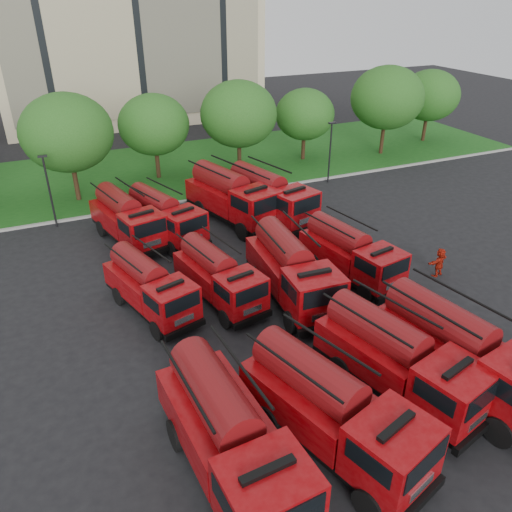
{
  "coord_description": "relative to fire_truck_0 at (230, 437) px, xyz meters",
  "views": [
    {
      "loc": [
        -10.11,
        -17.37,
        14.84
      ],
      "look_at": [
        -0.37,
        4.54,
        1.8
      ],
      "focal_mm": 35.0,
      "sensor_mm": 36.0,
      "label": 1
    }
  ],
  "objects": [
    {
      "name": "firefighter_5",
      "position": [
        15.86,
        7.61,
        -1.76
      ],
      "size": [
        1.73,
        1.06,
        1.73
      ],
      "primitive_type": "imported",
      "rotation": [
        0.0,
        0.0,
        3.39
      ],
      "color": "#A41A0C",
      "rests_on": "ground"
    },
    {
      "name": "fire_truck_9",
      "position": [
        2.7,
        18.77,
        -0.2
      ],
      "size": [
        4.39,
        7.23,
        3.12
      ],
      "rotation": [
        0.0,
        0.0,
        0.32
      ],
      "color": "black",
      "rests_on": "ground"
    },
    {
      "name": "fire_truck_2",
      "position": [
        7.6,
        1.0,
        -0.09
      ],
      "size": [
        4.21,
        7.71,
        3.33
      ],
      "rotation": [
        0.0,
        0.0,
        0.25
      ],
      "color": "black",
      "rests_on": "ground"
    },
    {
      "name": "fire_truck_3",
      "position": [
        10.14,
        0.22,
        0.02
      ],
      "size": [
        4.0,
        8.12,
        3.54
      ],
      "rotation": [
        0.0,
        0.0,
        0.18
      ],
      "color": "black",
      "rests_on": "ground"
    },
    {
      "name": "fire_truck_7",
      "position": [
        11.03,
        9.57,
        -0.23
      ],
      "size": [
        3.46,
        7.0,
        3.05
      ],
      "rotation": [
        0.0,
        0.0,
        0.18
      ],
      "color": "black",
      "rests_on": "ground"
    },
    {
      "name": "lamp_post_0",
      "position": [
        -3.79,
        23.66,
        1.13
      ],
      "size": [
        0.6,
        0.25,
        5.11
      ],
      "color": "black",
      "rests_on": "ground"
    },
    {
      "name": "tree_2",
      "position": [
        -1.79,
        27.96,
        3.59
      ],
      "size": [
        6.72,
        6.72,
        8.22
      ],
      "color": "#382314",
      "rests_on": "ground"
    },
    {
      "name": "fire_truck_4",
      "position": [
        -0.12,
        10.85,
        -0.31
      ],
      "size": [
        3.88,
        6.7,
        2.89
      ],
      "rotation": [
        0.0,
        0.0,
        0.29
      ],
      "color": "black",
      "rests_on": "ground"
    },
    {
      "name": "tree_4",
      "position": [
        12.21,
        28.96,
        3.46
      ],
      "size": [
        6.55,
        6.55,
        8.01
      ],
      "color": "#382314",
      "rests_on": "ground"
    },
    {
      "name": "tree_5",
      "position": [
        19.21,
        29.96,
        2.58
      ],
      "size": [
        5.46,
        5.46,
        6.68
      ],
      "color": "#382314",
      "rests_on": "ground"
    },
    {
      "name": "tree_3",
      "position": [
        5.21,
        30.46,
        2.92
      ],
      "size": [
        5.88,
        5.88,
        7.19
      ],
      "color": "#382314",
      "rests_on": "ground"
    },
    {
      "name": "ground",
      "position": [
        6.21,
        6.46,
        -1.76
      ],
      "size": [
        140.0,
        140.0,
        0.0
      ],
      "primitive_type": "plane",
      "color": "black",
      "rests_on": "ground"
    },
    {
      "name": "fire_truck_11",
      "position": [
        10.22,
        18.6,
        0.02
      ],
      "size": [
        4.57,
        8.22,
        3.55
      ],
      "rotation": [
        0.0,
        0.0,
        0.26
      ],
      "color": "black",
      "rests_on": "ground"
    },
    {
      "name": "fire_truck_5",
      "position": [
        3.4,
        10.35,
        -0.31
      ],
      "size": [
        3.38,
        6.66,
        2.9
      ],
      "rotation": [
        0.0,
        0.0,
        0.2
      ],
      "color": "black",
      "rests_on": "ground"
    },
    {
      "name": "fire_truck_6",
      "position": [
        6.96,
        8.9,
        -0.03
      ],
      "size": [
        3.15,
        7.71,
        3.44
      ],
      "rotation": [
        0.0,
        0.0,
        -0.06
      ],
      "color": "black",
      "rests_on": "ground"
    },
    {
      "name": "fire_truck_1",
      "position": [
        3.73,
        -0.29,
        -0.04
      ],
      "size": [
        4.66,
        7.93,
        3.42
      ],
      "rotation": [
        0.0,
        0.0,
        0.3
      ],
      "color": "black",
      "rests_on": "ground"
    },
    {
      "name": "firefighter_0",
      "position": [
        11.37,
        -1.1,
        -1.76
      ],
      "size": [
        0.59,
        0.45,
        1.5
      ],
      "primitive_type": "imported",
      "rotation": [
        0.0,
        0.0,
        0.1
      ],
      "color": "#A41A0C",
      "rests_on": "ground"
    },
    {
      "name": "fire_truck_0",
      "position": [
        0.0,
        0.0,
        0.0
      ],
      "size": [
        3.24,
        7.86,
        3.51
      ],
      "rotation": [
        0.0,
        0.0,
        0.07
      ],
      "color": "black",
      "rests_on": "ground"
    },
    {
      "name": "tree_7",
      "position": [
        34.21,
        30.46,
        3.05
      ],
      "size": [
        6.05,
        6.05,
        7.39
      ],
      "color": "#382314",
      "rests_on": "ground"
    },
    {
      "name": "tree_6",
      "position": [
        27.21,
        28.46,
        3.72
      ],
      "size": [
        6.89,
        6.89,
        8.42
      ],
      "color": "#382314",
      "rests_on": "ground"
    },
    {
      "name": "lawn",
      "position": [
        6.21,
        32.46,
        -1.7
      ],
      "size": [
        70.0,
        16.0,
        0.12
      ],
      "primitive_type": "cube",
      "color": "#144813",
      "rests_on": "ground"
    },
    {
      "name": "apartment_building",
      "position": [
        8.21,
        54.4,
        10.74
      ],
      "size": [
        30.0,
        14.18,
        25.0
      ],
      "color": "beige",
      "rests_on": "ground"
    },
    {
      "name": "firefighter_2",
      "position": [
        11.15,
        0.69,
        -1.76
      ],
      "size": [
        0.71,
        1.09,
        1.74
      ],
      "primitive_type": "imported",
      "rotation": [
        0.0,
        0.0,
        1.7
      ],
      "color": "black",
      "rests_on": "ground"
    },
    {
      "name": "lamp_post_1",
      "position": [
        18.21,
        23.66,
        1.13
      ],
      "size": [
        0.6,
        0.25,
        5.11
      ],
      "color": "black",
      "rests_on": "ground"
    },
    {
      "name": "curb",
      "position": [
        6.21,
        24.36,
        -1.69
      ],
      "size": [
        70.0,
        0.3,
        0.14
      ],
      "primitive_type": "cube",
      "color": "gray",
      "rests_on": "ground"
    },
    {
      "name": "fire_truck_10",
      "position": [
        7.78,
        19.58,
        0.07
      ],
      "size": [
        4.82,
        8.45,
        3.65
      ],
      "rotation": [
        0.0,
        0.0,
        0.28
      ],
      "color": "black",
      "rests_on": "ground"
    },
    {
      "name": "fire_truck_8",
      "position": [
        0.43,
        19.34,
        -0.15
      ],
      "size": [
        3.98,
        7.4,
        3.2
      ],
      "rotation": [
        0.0,
        0.0,
        0.23
      ],
      "color": "black",
      "rests_on": "ground"
    },
    {
      "name": "firefighter_4",
      "position": [
        0.08,
        4.4,
        -1.76
      ],
      "size": [
        0.9,
        0.95,
        1.62
      ],
      "primitive_type": "imported",
      "rotation": [
        0.0,
        0.0,
        2.23
      ],
      "color": "black",
      "rests_on": "ground"
    }
  ]
}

